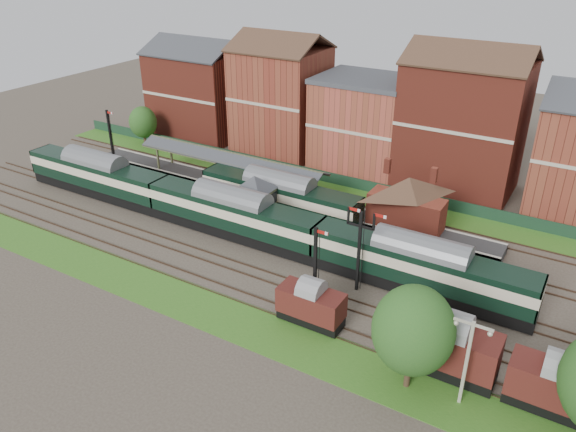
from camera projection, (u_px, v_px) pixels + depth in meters
The scene contains 21 objects.
ground at pixel (262, 244), 59.07m from camera, with size 160.00×160.00×0.00m, color #473D33.
grass_back at pixel (331, 190), 71.29m from camera, with size 90.00×4.50×0.06m, color #2D6619.
grass_front at pixel (188, 302), 49.88m from camera, with size 90.00×5.00×0.06m, color #2D6619.
fence at pixel (338, 180), 72.49m from camera, with size 90.00×0.12×1.50m, color #193823.
platform at pixel (272, 196), 68.58m from camera, with size 55.00×3.40×1.00m, color #2D2D2D.
signal_box at pixel (255, 199), 61.47m from camera, with size 5.40×5.40×6.00m.
brick_hut at pixel (319, 233), 58.73m from camera, with size 3.20×2.64×2.94m.
station_building at pixel (407, 201), 59.25m from camera, with size 8.10×8.10×5.90m.
canopy at pixel (230, 156), 69.45m from camera, with size 26.00×3.89×4.08m.
semaphore_bracket at pixel (360, 246), 49.56m from camera, with size 3.60×0.25×8.18m.
semaphore_platform_end at pixel (111, 137), 76.97m from camera, with size 1.23×0.25×8.00m.
semaphore_siding at pixel (315, 268), 47.25m from camera, with size 1.23×0.25×8.00m.
yard_lamp at pixel (467, 358), 37.51m from camera, with size 2.60×0.22×7.00m.
town_backdrop at pixel (362, 119), 75.08m from camera, with size 69.00×10.00×16.00m.
dmu_train at pixel (233, 213), 59.48m from camera, with size 61.61×3.23×4.73m.
platform_railcar at pixel (280, 196), 63.67m from camera, with size 19.63×3.09×4.52m.
goods_van_a at pixel (311, 304), 46.41m from camera, with size 5.53×2.40×3.36m.
goods_van_b at pixel (450, 348), 40.92m from camera, with size 6.87×2.98×4.17m.
goods_van_c at pixel (556, 387), 37.73m from camera, with size 6.22×2.70×3.78m.
tree_far at pixel (413, 330), 38.45m from camera, with size 5.74×5.74×8.37m.
tree_back at pixel (143, 122), 84.62m from camera, with size 4.15×4.15×6.06m.
Camera 1 is at (28.58, -42.61, 29.55)m, focal length 35.00 mm.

